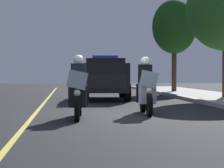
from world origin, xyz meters
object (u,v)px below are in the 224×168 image
police_suv (105,77)px  tree_behind_suv (174,27)px  cyclist_background (145,80)px  police_motorcycle_lead_left (78,92)px  police_motorcycle_lead_right (146,91)px

police_suv → tree_behind_suv: size_ratio=0.87×
police_suv → tree_behind_suv: 8.62m
cyclist_background → tree_behind_suv: tree_behind_suv is taller
police_motorcycle_lead_left → cyclist_background: 12.04m
tree_behind_suv → police_motorcycle_lead_left: bearing=-23.5°
police_motorcycle_lead_left → tree_behind_suv: (-14.65, 6.36, 3.43)m
police_motorcycle_lead_right → police_suv: size_ratio=0.43×
tree_behind_suv → police_suv: bearing=-37.5°
police_suv → police_motorcycle_lead_left: bearing=-10.0°
police_suv → tree_behind_suv: bearing=142.5°
police_motorcycle_lead_right → police_suv: police_suv is taller
cyclist_background → police_suv: bearing=-38.2°
cyclist_background → tree_behind_suv: size_ratio=0.31×
police_motorcycle_lead_right → police_motorcycle_lead_left: bearing=-63.1°
police_suv → tree_behind_suv: tree_behind_suv is taller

